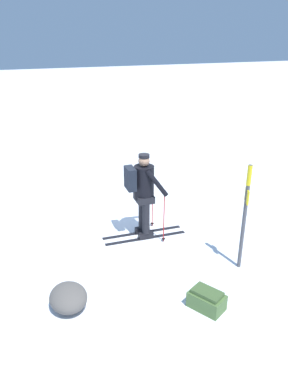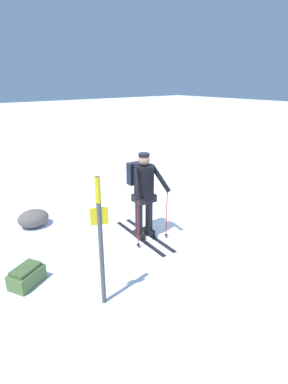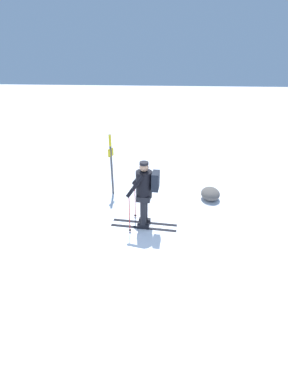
% 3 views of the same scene
% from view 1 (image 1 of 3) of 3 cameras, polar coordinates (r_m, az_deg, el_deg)
% --- Properties ---
extents(ground_plane, '(80.00, 80.00, 0.00)m').
position_cam_1_polar(ground_plane, '(8.38, -3.96, -4.60)').
color(ground_plane, white).
extents(skier, '(0.84, 1.72, 1.76)m').
position_cam_1_polar(skier, '(7.37, -0.17, 0.38)').
color(skier, black).
rests_on(skier, ground_plane).
extents(dropped_backpack, '(0.62, 0.54, 0.31)m').
position_cam_1_polar(dropped_backpack, '(5.99, 9.52, -15.91)').
color(dropped_backpack, '#4C6B38').
rests_on(dropped_backpack, ground_plane).
extents(trail_marker, '(0.23, 0.12, 1.93)m').
position_cam_1_polar(trail_marker, '(6.54, 15.19, -2.51)').
color(trail_marker, '#4C4C51').
rests_on(trail_marker, ground_plane).
extents(rock_boulder, '(0.67, 0.57, 0.37)m').
position_cam_1_polar(rock_boulder, '(6.01, -11.46, -15.49)').
color(rock_boulder, '#5B5651').
rests_on(rock_boulder, ground_plane).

